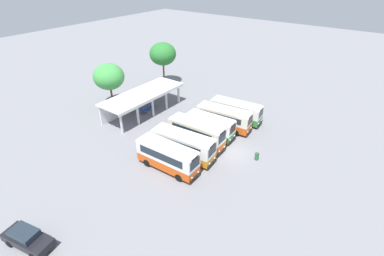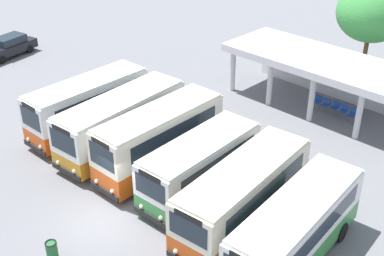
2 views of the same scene
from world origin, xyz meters
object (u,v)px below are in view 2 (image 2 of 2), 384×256
at_px(city_bus_middle_cream, 160,138).
at_px(waiting_chair_fourth_seat, 344,110).
at_px(city_bus_far_end_green, 296,229).
at_px(city_bus_fifth_blue, 243,193).
at_px(city_bus_fourth_amber, 200,165).
at_px(parked_car_flank, 9,46).
at_px(waiting_chair_middle_seat, 336,106).
at_px(city_bus_second_in_row, 122,121).
at_px(waiting_chair_fifth_seat, 352,113).
at_px(city_bus_nearest_orange, 88,104).
at_px(waiting_chair_second_from_end, 326,104).
at_px(litter_bin_apron, 52,251).
at_px(waiting_chair_end_by_column, 318,100).

bearing_deg(city_bus_middle_cream, waiting_chair_fourth_seat, 71.59).
bearing_deg(city_bus_far_end_green, city_bus_fifth_blue, 174.00).
relative_size(city_bus_middle_cream, city_bus_fourth_amber, 1.10).
height_order(city_bus_fourth_amber, waiting_chair_fourth_seat, city_bus_fourth_amber).
bearing_deg(city_bus_fourth_amber, city_bus_fifth_blue, -7.26).
height_order(parked_car_flank, waiting_chair_middle_seat, parked_car_flank).
bearing_deg(city_bus_second_in_row, city_bus_middle_cream, 1.97).
bearing_deg(city_bus_fifth_blue, city_bus_middle_cream, 175.32).
xyz_separation_m(city_bus_second_in_row, waiting_chair_middle_seat, (6.34, 12.15, -1.25)).
distance_m(city_bus_fifth_blue, waiting_chair_fifth_seat, 12.54).
bearing_deg(city_bus_fifth_blue, city_bus_second_in_row, 177.53).
bearing_deg(waiting_chair_fifth_seat, parked_car_flank, -159.94).
relative_size(city_bus_second_in_row, city_bus_far_end_green, 1.05).
bearing_deg(city_bus_fifth_blue, city_bus_fourth_amber, 172.74).
xyz_separation_m(city_bus_fourth_amber, waiting_chair_fifth_seat, (1.64, 12.03, -1.12)).
xyz_separation_m(city_bus_nearest_orange, city_bus_second_in_row, (2.98, 0.09, -0.03)).
bearing_deg(waiting_chair_middle_seat, city_bus_far_end_green, -66.48).
height_order(waiting_chair_middle_seat, waiting_chair_fifth_seat, same).
bearing_deg(parked_car_flank, city_bus_nearest_orange, -10.61).
relative_size(city_bus_second_in_row, waiting_chair_fifth_seat, 9.59).
height_order(city_bus_nearest_orange, city_bus_far_end_green, city_bus_nearest_orange).
height_order(city_bus_second_in_row, city_bus_fifth_blue, city_bus_second_in_row).
relative_size(waiting_chair_second_from_end, litter_bin_apron, 0.96).
height_order(waiting_chair_second_from_end, waiting_chair_middle_seat, same).
relative_size(waiting_chair_second_from_end, waiting_chair_fourth_seat, 1.00).
xyz_separation_m(waiting_chair_fifth_seat, litter_bin_apron, (-2.84, -19.65, -0.07)).
height_order(city_bus_far_end_green, parked_car_flank, city_bus_far_end_green).
bearing_deg(city_bus_second_in_row, waiting_chair_second_from_end, 64.69).
bearing_deg(city_bus_far_end_green, waiting_chair_second_from_end, 115.97).
relative_size(city_bus_fifth_blue, waiting_chair_end_by_column, 9.41).
relative_size(city_bus_fourth_amber, parked_car_flank, 1.45).
distance_m(city_bus_middle_cream, city_bus_fifth_blue, 5.99).
xyz_separation_m(city_bus_nearest_orange, waiting_chair_fifth_seat, (10.59, 12.12, -1.28)).
bearing_deg(waiting_chair_second_from_end, waiting_chair_fourth_seat, 0.39).
bearing_deg(city_bus_middle_cream, waiting_chair_middle_seat, 74.42).
bearing_deg(waiting_chair_end_by_column, city_bus_second_in_row, -112.77).
relative_size(waiting_chair_middle_seat, litter_bin_apron, 0.96).
height_order(city_bus_nearest_orange, litter_bin_apron, city_bus_nearest_orange).
xyz_separation_m(city_bus_fifth_blue, waiting_chair_fifth_seat, (-1.35, 12.41, -1.19)).
bearing_deg(waiting_chair_fifth_seat, city_bus_middle_cream, -111.18).
xyz_separation_m(city_bus_fifth_blue, waiting_chair_middle_seat, (-2.61, 12.54, -1.19)).
distance_m(waiting_chair_end_by_column, waiting_chair_middle_seat, 1.26).
height_order(city_bus_nearest_orange, parked_car_flank, city_bus_nearest_orange).
bearing_deg(city_bus_second_in_row, waiting_chair_fifth_seat, 57.70).
xyz_separation_m(city_bus_middle_cream, litter_bin_apron, (1.78, -7.73, -1.44)).
xyz_separation_m(city_bus_nearest_orange, city_bus_far_end_green, (14.92, -0.61, -0.12)).
bearing_deg(waiting_chair_middle_seat, waiting_chair_second_from_end, -173.04).
bearing_deg(parked_car_flank, waiting_chair_fourth_seat, 20.65).
height_order(city_bus_nearest_orange, waiting_chair_fourth_seat, city_bus_nearest_orange).
height_order(city_bus_middle_cream, waiting_chair_end_by_column, city_bus_middle_cream).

